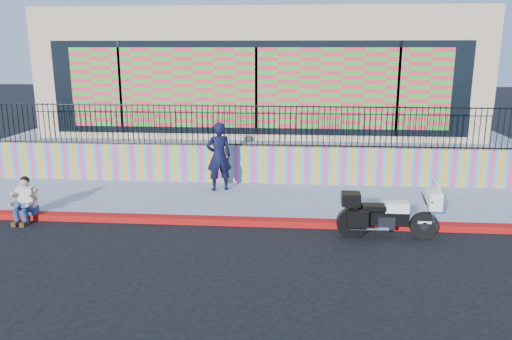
# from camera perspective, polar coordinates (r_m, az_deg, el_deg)

# --- Properties ---
(ground) EXTENTS (90.00, 90.00, 0.00)m
(ground) POSITION_cam_1_polar(r_m,az_deg,el_deg) (11.78, -1.59, -6.24)
(ground) COLOR black
(ground) RESTS_ON ground
(red_curb) EXTENTS (16.00, 0.30, 0.15)m
(red_curb) POSITION_cam_1_polar(r_m,az_deg,el_deg) (11.75, -1.59, -5.90)
(red_curb) COLOR #A30B0C
(red_curb) RESTS_ON ground
(sidewalk) EXTENTS (16.00, 3.00, 0.15)m
(sidewalk) POSITION_cam_1_polar(r_m,az_deg,el_deg) (13.31, -0.82, -3.52)
(sidewalk) COLOR gray
(sidewalk) RESTS_ON ground
(mural_wall) EXTENTS (16.00, 0.20, 1.10)m
(mural_wall) POSITION_cam_1_polar(r_m,az_deg,el_deg) (14.69, -0.24, 0.66)
(mural_wall) COLOR #D5387F
(mural_wall) RESTS_ON sidewalk
(metal_fence) EXTENTS (15.80, 0.04, 1.20)m
(metal_fence) POSITION_cam_1_polar(r_m,az_deg,el_deg) (14.47, -0.25, 5.10)
(metal_fence) COLOR black
(metal_fence) RESTS_ON mural_wall
(elevated_platform) EXTENTS (16.00, 10.00, 1.25)m
(elevated_platform) POSITION_cam_1_polar(r_m,az_deg,el_deg) (19.69, 1.02, 3.80)
(elevated_platform) COLOR gray
(elevated_platform) RESTS_ON ground
(storefront_building) EXTENTS (14.00, 8.06, 4.00)m
(storefront_building) POSITION_cam_1_polar(r_m,az_deg,el_deg) (19.19, 1.01, 11.42)
(storefront_building) COLOR tan
(storefront_building) RESTS_ON elevated_platform
(police_motorcycle) EXTENTS (2.14, 0.71, 1.33)m
(police_motorcycle) POSITION_cam_1_polar(r_m,az_deg,el_deg) (11.18, 14.67, -4.80)
(police_motorcycle) COLOR black
(police_motorcycle) RESTS_ON ground
(police_officer) EXTENTS (0.82, 0.68, 1.92)m
(police_officer) POSITION_cam_1_polar(r_m,az_deg,el_deg) (13.83, -4.26, 1.54)
(police_officer) COLOR black
(police_officer) RESTS_ON sidewalk
(seated_man) EXTENTS (0.54, 0.71, 1.06)m
(seated_man) POSITION_cam_1_polar(r_m,az_deg,el_deg) (13.01, -24.99, -3.53)
(seated_man) COLOR navy
(seated_man) RESTS_ON ground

